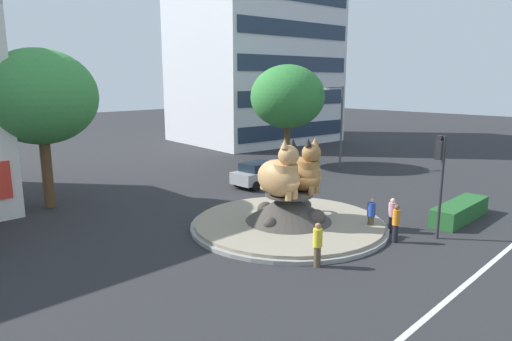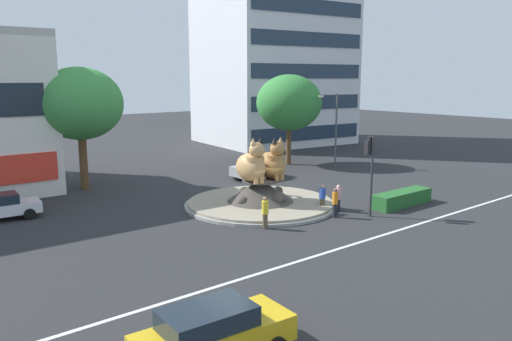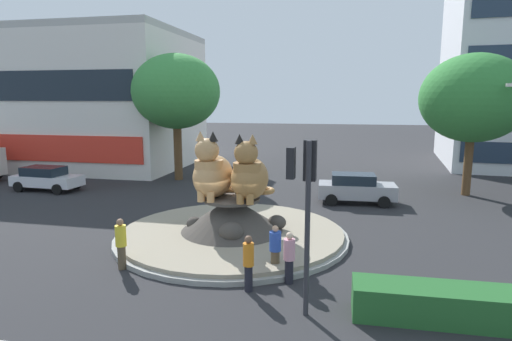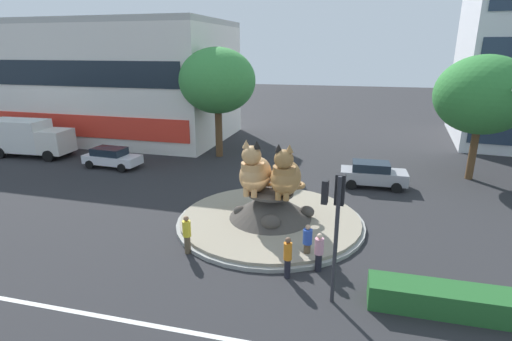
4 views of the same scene
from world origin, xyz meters
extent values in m
plane|color=#28282B|center=(0.00, 0.00, 0.00)|extent=(160.00, 160.00, 0.00)
cube|color=silver|center=(0.00, -8.53, 0.00)|extent=(112.00, 0.20, 0.01)
cylinder|color=gray|center=(0.00, 0.00, 0.09)|extent=(9.48, 9.48, 0.18)
cylinder|color=gray|center=(0.00, 0.00, 0.25)|extent=(9.10, 9.10, 0.14)
cone|color=#423D38|center=(0.00, 0.00, 1.00)|extent=(4.17, 4.17, 1.36)
cylinder|color=#423D38|center=(0.00, 0.00, 1.63)|extent=(2.29, 2.29, 0.12)
ellipsoid|color=#423D38|center=(1.80, 0.43, 0.63)|extent=(0.76, 0.60, 0.61)
ellipsoid|color=#423D38|center=(-0.18, 1.39, 0.67)|extent=(0.86, 0.72, 0.69)
ellipsoid|color=#423D38|center=(-1.54, -0.22, 0.59)|extent=(0.67, 0.60, 0.54)
ellipsoid|color=#423D38|center=(0.32, -1.41, 0.70)|extent=(0.95, 0.83, 0.76)
ellipsoid|color=tan|center=(-0.77, 0.00, 2.55)|extent=(1.67, 2.47, 1.73)
cylinder|color=tan|center=(-0.80, -0.47, 2.74)|extent=(1.20, 1.20, 1.08)
sphere|color=tan|center=(-0.81, -0.64, 3.69)|extent=(0.95, 0.95, 0.95)
torus|color=tan|center=(-0.31, 0.95, 1.86)|extent=(1.11, 1.11, 0.22)
cone|color=black|center=(-0.55, -0.66, 4.24)|extent=(0.41, 0.41, 0.39)
cone|color=tan|center=(-1.07, -0.62, 4.24)|extent=(0.41, 0.41, 0.39)
cylinder|color=tan|center=(-0.63, -0.87, 1.90)|extent=(0.30, 0.30, 0.43)
cylinder|color=tan|center=(-1.02, -0.84, 1.90)|extent=(0.30, 0.30, 0.43)
ellipsoid|color=#9E703D|center=(0.77, -0.09, 2.52)|extent=(1.49, 2.32, 1.68)
cylinder|color=#9E703D|center=(0.76, -0.55, 2.71)|extent=(1.10, 1.10, 1.05)
sphere|color=#9E703D|center=(0.76, -0.71, 3.63)|extent=(0.92, 0.92, 0.92)
torus|color=#9E703D|center=(1.15, 0.85, 1.85)|extent=(1.18, 1.18, 0.21)
cone|color=#9E703D|center=(1.01, -0.72, 4.16)|extent=(0.38, 0.38, 0.38)
cone|color=black|center=(0.50, -0.71, 4.16)|extent=(0.38, 0.38, 0.38)
cylinder|color=#9E703D|center=(0.95, -0.93, 1.90)|extent=(0.29, 0.29, 0.42)
cylinder|color=#9E703D|center=(0.57, -0.92, 1.90)|extent=(0.29, 0.29, 0.42)
cylinder|color=#2D2D33|center=(3.46, -5.84, 2.32)|extent=(0.14, 0.14, 4.64)
cube|color=black|center=(3.48, -5.62, 4.12)|extent=(0.34, 0.27, 1.05)
sphere|color=#360606|center=(3.49, -5.54, 4.43)|extent=(0.18, 0.18, 0.18)
sphere|color=#392706|center=(3.49, -5.54, 4.12)|extent=(0.18, 0.18, 0.18)
sphere|color=green|center=(3.49, -5.54, 3.80)|extent=(0.18, 0.18, 0.18)
cube|color=black|center=(3.02, -5.80, 4.06)|extent=(0.22, 0.30, 0.80)
cube|color=silver|center=(21.41, 23.79, 12.06)|extent=(17.36, 15.48, 24.11)
cube|color=#233347|center=(20.65, 16.87, 1.72)|extent=(14.90, 1.74, 1.57)
cube|color=#233347|center=(20.65, 16.87, 5.17)|extent=(14.90, 1.74, 1.57)
cube|color=#233347|center=(20.65, 16.87, 8.61)|extent=(14.90, 1.74, 1.57)
cube|color=#233347|center=(20.65, 16.87, 12.06)|extent=(14.90, 1.74, 1.57)
cube|color=#235B28|center=(7.02, -5.47, 0.45)|extent=(4.69, 1.20, 0.90)
cylinder|color=brown|center=(11.72, 10.27, 1.65)|extent=(0.49, 0.49, 3.30)
ellipsoid|color=#337F38|center=(11.72, 10.27, 5.68)|extent=(5.95, 5.95, 5.06)
cylinder|color=brown|center=(-6.81, 11.74, 1.86)|extent=(0.57, 0.57, 3.73)
ellipsoid|color=#3D8E42|center=(-6.81, 11.74, 6.13)|extent=(6.01, 6.01, 5.11)
cylinder|color=#4C4C51|center=(14.15, 6.68, 3.26)|extent=(0.16, 0.16, 6.52)
cylinder|color=#4C4C51|center=(13.34, 6.89, 6.42)|extent=(1.65, 0.51, 0.10)
cube|color=silver|center=(12.52, 7.09, 6.32)|extent=(0.50, 0.24, 0.16)
cylinder|color=black|center=(1.68, -4.72, 0.40)|extent=(0.24, 0.24, 0.80)
cylinder|color=orange|center=(1.68, -4.72, 1.14)|extent=(0.33, 0.33, 0.69)
sphere|color=brown|center=(1.68, -4.72, 1.60)|extent=(0.23, 0.23, 0.23)
cylinder|color=brown|center=(-2.84, -3.89, 0.41)|extent=(0.27, 0.27, 0.81)
cylinder|color=yellow|center=(-2.84, -3.89, 1.16)|extent=(0.36, 0.36, 0.71)
sphere|color=#936B4C|center=(-2.84, -3.89, 1.63)|extent=(0.23, 0.23, 0.23)
cylinder|color=brown|center=(2.25, -3.17, 0.37)|extent=(0.29, 0.29, 0.74)
cylinder|color=#284CB2|center=(2.25, -3.17, 1.06)|extent=(0.39, 0.39, 0.64)
sphere|color=tan|center=(2.25, -3.17, 1.49)|extent=(0.21, 0.21, 0.21)
cylinder|color=black|center=(2.80, -3.94, 0.38)|extent=(0.27, 0.27, 0.76)
cylinder|color=pink|center=(2.80, -3.94, 1.09)|extent=(0.36, 0.36, 0.66)
sphere|color=beige|center=(2.80, -3.94, 1.53)|extent=(0.22, 0.22, 0.22)
cube|color=#99999E|center=(5.27, 7.01, 0.70)|extent=(4.15, 1.82, 0.77)
cube|color=#19232D|center=(5.06, 7.00, 1.35)|extent=(2.33, 1.57, 0.53)
cylinder|color=black|center=(6.61, 7.90, 0.32)|extent=(0.64, 0.23, 0.64)
cylinder|color=black|center=(6.64, 6.17, 0.32)|extent=(0.64, 0.23, 0.64)
cylinder|color=black|center=(3.89, 7.84, 0.32)|extent=(0.64, 0.23, 0.64)
cylinder|color=black|center=(3.93, 6.11, 0.32)|extent=(0.64, 0.23, 0.64)
camera|label=1|loc=(-15.95, -13.58, 7.03)|focal=31.55mm
camera|label=2|loc=(-19.33, -23.70, 7.95)|focal=35.25mm
camera|label=3|loc=(4.16, -16.48, 5.69)|focal=30.08mm
camera|label=4|loc=(3.72, -17.90, 8.51)|focal=27.40mm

